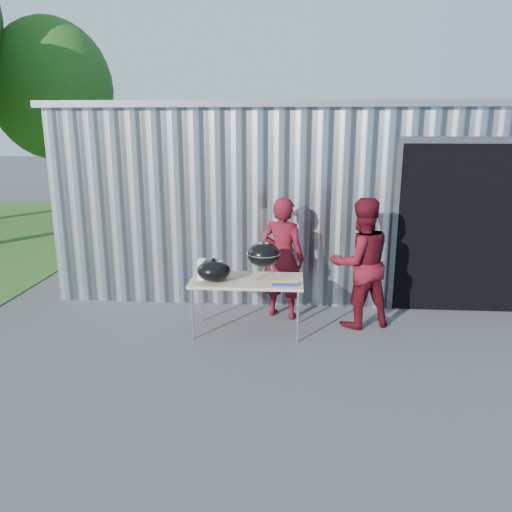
# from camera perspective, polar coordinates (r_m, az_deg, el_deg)

# --- Properties ---
(ground) EXTENTS (80.00, 80.00, 0.00)m
(ground) POSITION_cam_1_polar(r_m,az_deg,el_deg) (6.37, -1.08, -10.83)
(ground) COLOR #434346
(building) EXTENTS (8.20, 6.20, 3.10)m
(building) POSITION_cam_1_polar(r_m,az_deg,el_deg) (10.39, 6.34, 7.91)
(building) COLOR silver
(building) RESTS_ON ground
(tree_far) EXTENTS (3.47, 3.47, 5.76)m
(tree_far) POSITION_cam_1_polar(r_m,az_deg,el_deg) (16.36, -22.29, 17.12)
(tree_far) COLOR #442D19
(tree_far) RESTS_ON ground
(folding_table) EXTENTS (1.50, 0.75, 0.75)m
(folding_table) POSITION_cam_1_polar(r_m,az_deg,el_deg) (6.70, -1.04, -2.99)
(folding_table) COLOR tan
(folding_table) RESTS_ON ground
(kettle_grill) EXTENTS (0.44, 0.44, 0.94)m
(kettle_grill) POSITION_cam_1_polar(r_m,az_deg,el_deg) (6.60, 0.88, 0.86)
(kettle_grill) COLOR black
(kettle_grill) RESTS_ON folding_table
(grill_lid) EXTENTS (0.44, 0.44, 0.32)m
(grill_lid) POSITION_cam_1_polar(r_m,az_deg,el_deg) (6.61, -4.84, -1.64)
(grill_lid) COLOR black
(grill_lid) RESTS_ON folding_table
(paper_towels) EXTENTS (0.12, 0.12, 0.28)m
(paper_towels) POSITION_cam_1_polar(r_m,az_deg,el_deg) (6.68, -6.19, -1.51)
(paper_towels) COLOR white
(paper_towels) RESTS_ON folding_table
(white_tub) EXTENTS (0.20, 0.15, 0.10)m
(white_tub) POSITION_cam_1_polar(r_m,az_deg,el_deg) (6.96, -5.39, -1.62)
(white_tub) COLOR white
(white_tub) RESTS_ON folding_table
(foil_box) EXTENTS (0.32, 0.06, 0.06)m
(foil_box) POSITION_cam_1_polar(r_m,az_deg,el_deg) (6.42, 3.31, -3.16)
(foil_box) COLOR #181FA0
(foil_box) RESTS_ON folding_table
(person_cook) EXTENTS (0.76, 0.63, 1.78)m
(person_cook) POSITION_cam_1_polar(r_m,az_deg,el_deg) (7.22, 3.07, -0.23)
(person_cook) COLOR #580D17
(person_cook) RESTS_ON ground
(person_bystander) EXTENTS (1.06, 0.94, 1.82)m
(person_bystander) POSITION_cam_1_polar(r_m,az_deg,el_deg) (7.02, 11.86, -0.80)
(person_bystander) COLOR #580D17
(person_bystander) RESTS_ON ground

